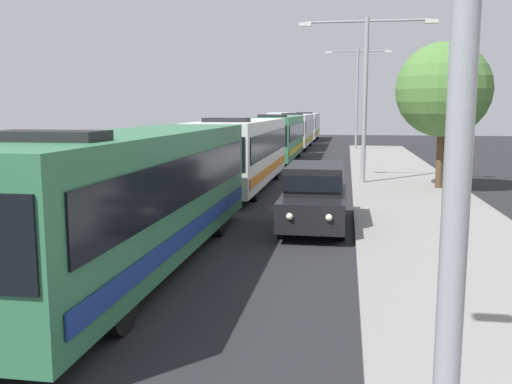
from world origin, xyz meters
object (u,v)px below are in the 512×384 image
(bus_middle, at_px, (279,136))
(box_truck_oncoming, at_px, (279,125))
(bus_lead, at_px, (137,193))
(bus_second_in_line, at_px, (243,151))
(bus_fourth_in_line, at_px, (296,130))
(bus_rear, at_px, (306,125))
(streetlamp_mid, at_px, (366,81))
(streetlamp_far, at_px, (357,89))
(white_suv, at_px, (315,193))
(roadside_tree, at_px, (443,90))

(bus_middle, bearing_deg, box_truck_oncoming, 96.81)
(bus_lead, relative_size, bus_second_in_line, 1.03)
(bus_lead, xyz_separation_m, bus_second_in_line, (-0.00, 12.99, -0.00))
(bus_fourth_in_line, height_order, bus_rear, same)
(bus_lead, xyz_separation_m, box_truck_oncoming, (-3.30, 54.04, 0.02))
(box_truck_oncoming, height_order, streetlamp_mid, streetlamp_mid)
(bus_middle, distance_m, streetlamp_far, 12.23)
(box_truck_oncoming, xyz_separation_m, streetlamp_far, (8.70, -17.29, 3.54))
(bus_fourth_in_line, distance_m, bus_rear, 13.32)
(box_truck_oncoming, bearing_deg, bus_rear, -20.51)
(box_truck_oncoming, relative_size, streetlamp_far, 0.90)
(bus_rear, bearing_deg, box_truck_oncoming, 159.49)
(streetlamp_far, bearing_deg, bus_second_in_line, -102.80)
(bus_second_in_line, height_order, box_truck_oncoming, bus_second_in_line)
(bus_second_in_line, xyz_separation_m, white_suv, (3.70, -8.08, -0.66))
(bus_middle, xyz_separation_m, roadside_tree, (8.62, -13.09, 2.66))
(bus_middle, height_order, box_truck_oncoming, bus_middle)
(bus_lead, distance_m, roadside_tree, 16.06)
(streetlamp_far, xyz_separation_m, roadside_tree, (3.22, -23.47, -0.90))
(box_truck_oncoming, distance_m, roadside_tree, 42.55)
(bus_fourth_in_line, bearing_deg, box_truck_oncoming, 102.78)
(streetlamp_mid, bearing_deg, bus_lead, -110.26)
(bus_lead, height_order, bus_fourth_in_line, same)
(bus_lead, relative_size, box_truck_oncoming, 1.59)
(bus_lead, height_order, bus_middle, same)
(bus_fourth_in_line, xyz_separation_m, streetlamp_far, (5.40, -2.73, 3.56))
(bus_middle, bearing_deg, white_suv, -80.23)
(bus_rear, xyz_separation_m, box_truck_oncoming, (-3.30, 1.24, 0.02))
(bus_second_in_line, distance_m, white_suv, 8.91)
(white_suv, height_order, roadside_tree, roadside_tree)
(white_suv, bearing_deg, bus_second_in_line, 114.59)
(streetlamp_mid, relative_size, roadside_tree, 1.21)
(bus_lead, relative_size, bus_rear, 1.12)
(streetlamp_mid, bearing_deg, bus_second_in_line, -163.10)
(bus_middle, height_order, roadside_tree, roadside_tree)
(bus_second_in_line, bearing_deg, roadside_tree, 1.99)
(streetlamp_far, bearing_deg, roadside_tree, -82.19)
(white_suv, bearing_deg, bus_rear, 94.41)
(bus_second_in_line, bearing_deg, bus_fourth_in_line, 90.00)
(bus_lead, xyz_separation_m, white_suv, (3.70, 4.91, -0.66))
(bus_lead, xyz_separation_m, bus_fourth_in_line, (-0.00, 39.49, -0.00))
(streetlamp_mid, bearing_deg, streetlamp_far, 90.00)
(streetlamp_mid, bearing_deg, white_suv, -99.92)
(bus_rear, bearing_deg, roadside_tree, -77.70)
(bus_fourth_in_line, relative_size, streetlamp_far, 1.40)
(streetlamp_mid, bearing_deg, bus_fourth_in_line, 102.25)
(bus_second_in_line, distance_m, bus_fourth_in_line, 26.50)
(bus_middle, height_order, streetlamp_mid, streetlamp_mid)
(bus_second_in_line, relative_size, streetlamp_far, 1.40)
(bus_lead, bearing_deg, roadside_tree, 57.04)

